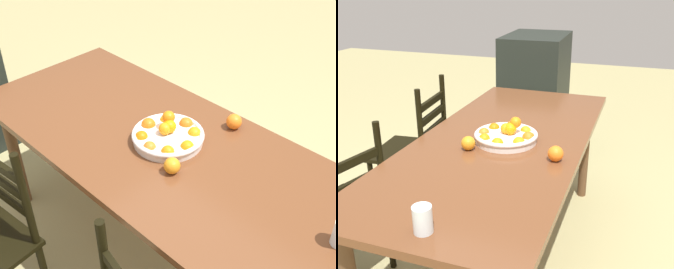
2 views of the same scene
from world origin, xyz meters
The scene contains 5 objects.
ground_plane centered at (0.00, 0.00, 0.00)m, with size 12.00×12.00×0.00m, color tan.
dining_table centered at (0.00, 0.00, 0.69)m, with size 2.03×0.88×0.78m.
fruit_bowl centered at (-0.03, -0.03, 0.81)m, with size 0.34×0.34×0.13m.
orange_loose_0 centered at (-0.18, -0.33, 0.81)m, with size 0.08×0.08×0.08m, color orange.
orange_loose_1 centered at (-0.20, 0.12, 0.81)m, with size 0.07×0.07×0.07m, color orange.
Camera 1 is at (-1.19, 1.15, 2.03)m, focal length 47.24 mm.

